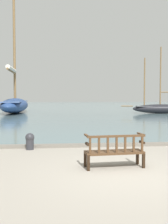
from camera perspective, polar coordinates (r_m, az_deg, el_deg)
The scene contains 7 objects.
ground_plane at distance 7.30m, azimuth 8.41°, elevation -12.32°, with size 160.00×160.00×0.00m, color gray.
harbor_water at distance 50.88m, azimuth -3.62°, elevation 1.06°, with size 100.00×80.00×0.08m, color slate.
quay_edge_kerb at distance 10.97m, azimuth 3.53°, elevation -6.71°, with size 40.00×0.30×0.12m, color slate.
park_bench at distance 7.76m, azimuth 6.22°, elevation -7.80°, with size 1.64×0.66×0.92m.
sailboat_mid_port at distance 31.83m, azimuth 15.46°, elevation 0.85°, with size 7.63×2.25×7.22m.
sailboat_far_port at distance 32.93m, azimuth -13.89°, elevation 1.73°, with size 2.92×13.38×15.19m.
mooring_bollard at distance 10.49m, azimuth -10.94°, elevation -5.72°, with size 0.33×0.33×0.61m.
Camera 1 is at (-1.71, -6.82, 1.95)m, focal length 45.00 mm.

